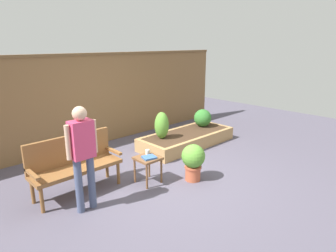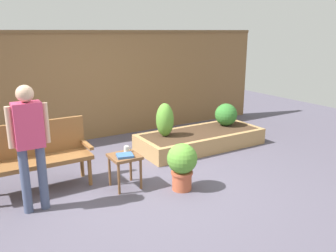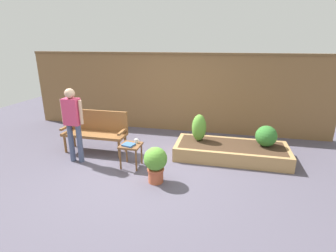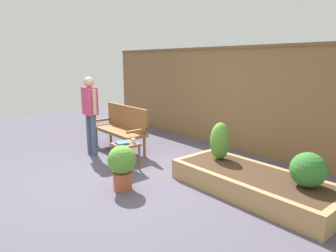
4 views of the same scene
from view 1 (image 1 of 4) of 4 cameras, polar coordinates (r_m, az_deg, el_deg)
name	(u,v)px [view 1 (image 1 of 4)]	position (r m, az deg, el deg)	size (l,w,h in m)	color
ground_plane	(165,179)	(5.42, -0.51, -10.24)	(14.00, 14.00, 0.00)	#514C5B
fence_back	(89,100)	(7.11, -15.13, 4.85)	(8.40, 0.14, 2.16)	brown
garden_bench	(74,160)	(5.03, -17.83, -6.36)	(1.44, 0.48, 0.94)	brown
side_table	(148,162)	(5.14, -3.92, -6.89)	(0.40, 0.40, 0.48)	brown
cup_on_table	(147,152)	(5.22, -3.99, -5.04)	(0.11, 0.07, 0.09)	silver
book_on_table	(149,157)	(5.05, -3.68, -6.09)	(0.22, 0.19, 0.03)	#38609E
potted_boxwood	(193,160)	(5.25, 4.91, -6.53)	(0.42, 0.42, 0.67)	#B75638
raised_planter_bed	(187,139)	(7.11, 3.67, -2.47)	(2.40, 1.00, 0.30)	#AD8451
shrub_near_bench	(162,125)	(6.56, -1.23, 0.11)	(0.32, 0.32, 0.61)	brown
shrub_far_corner	(203,118)	(7.58, 6.73, 1.56)	(0.45, 0.45, 0.45)	brown
person_by_bench	(82,150)	(4.30, -16.24, -4.49)	(0.47, 0.20, 1.56)	#475170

